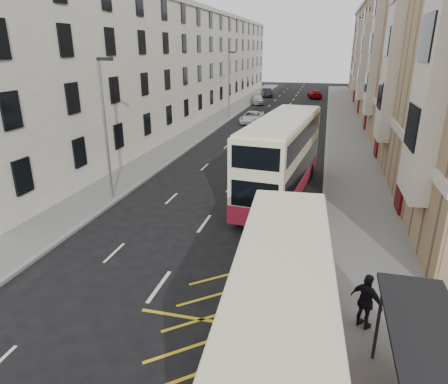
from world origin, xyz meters
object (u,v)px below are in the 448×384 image
(double_decker_front, at_px, (279,337))
(car_dark, at_px, (267,93))
(double_decker_rear, at_px, (282,157))
(car_red, at_px, (315,94))
(car_silver, at_px, (257,99))
(bus_shelter, at_px, (432,366))
(street_lamp_near, at_px, (105,123))
(pedestrian_far, at_px, (366,302))
(white_van, at_px, (252,117))
(pedestrian_mid, at_px, (432,371))
(street_lamp_far, at_px, (229,81))

(double_decker_front, height_order, car_dark, double_decker_front)
(double_decker_rear, relative_size, car_red, 2.41)
(car_silver, height_order, car_dark, car_silver)
(bus_shelter, height_order, double_decker_rear, double_decker_rear)
(street_lamp_near, bearing_deg, pedestrian_far, -32.45)
(double_decker_rear, distance_m, white_van, 25.08)
(bus_shelter, height_order, car_dark, bus_shelter)
(street_lamp_near, relative_size, car_red, 1.58)
(white_van, distance_m, car_dark, 27.64)
(double_decker_rear, xyz_separation_m, car_silver, (-8.51, 41.10, -1.65))
(car_silver, bearing_deg, pedestrian_mid, -91.75)
(white_van, xyz_separation_m, car_silver, (-2.28, 16.86, 0.11))
(car_silver, bearing_deg, double_decker_rear, -94.10)
(bus_shelter, distance_m, double_decker_front, 3.35)
(bus_shelter, height_order, white_van, bus_shelter)
(double_decker_rear, bearing_deg, pedestrian_mid, -63.69)
(bus_shelter, relative_size, car_dark, 0.95)
(pedestrian_mid, bearing_deg, car_silver, 85.94)
(white_van, height_order, car_silver, car_silver)
(white_van, bearing_deg, double_decker_rear, -72.10)
(bus_shelter, relative_size, white_van, 0.88)
(car_dark, height_order, car_red, car_dark)
(car_red, bearing_deg, street_lamp_far, 57.11)
(pedestrian_mid, relative_size, car_dark, 0.42)
(pedestrian_far, distance_m, car_dark, 65.05)
(double_decker_front, xyz_separation_m, double_decker_rear, (-1.69, 15.50, 0.37))
(car_red, bearing_deg, car_dark, -13.59)
(double_decker_front, distance_m, car_red, 66.94)
(double_decker_front, height_order, pedestrian_far, double_decker_front)
(double_decker_front, relative_size, car_dark, 2.31)
(pedestrian_mid, xyz_separation_m, car_silver, (-13.95, 55.72, -0.30))
(bus_shelter, distance_m, pedestrian_far, 3.92)
(bus_shelter, bearing_deg, double_decker_rear, 107.76)
(pedestrian_far, height_order, white_van, pedestrian_far)
(street_lamp_near, height_order, pedestrian_far, street_lamp_near)
(street_lamp_far, height_order, car_silver, street_lamp_far)
(double_decker_rear, height_order, pedestrian_far, double_decker_rear)
(pedestrian_mid, height_order, car_dark, pedestrian_mid)
(street_lamp_far, xyz_separation_m, pedestrian_far, (13.74, -38.74, -3.53))
(white_van, relative_size, car_red, 0.96)
(double_decker_front, xyz_separation_m, pedestrian_far, (2.39, 3.45, -0.96))
(car_silver, bearing_deg, street_lamp_near, -107.29)
(bus_shelter, xyz_separation_m, car_red, (-4.86, 67.11, -1.40))
(white_van, height_order, car_dark, car_dark)
(street_lamp_near, distance_m, double_decker_rear, 10.45)
(double_decker_rear, relative_size, pedestrian_far, 6.41)
(street_lamp_near, bearing_deg, double_decker_rear, 18.90)
(double_decker_rear, xyz_separation_m, pedestrian_mid, (5.43, -14.62, -1.36))
(car_silver, distance_m, car_dark, 10.68)
(street_lamp_near, bearing_deg, car_silver, 88.52)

